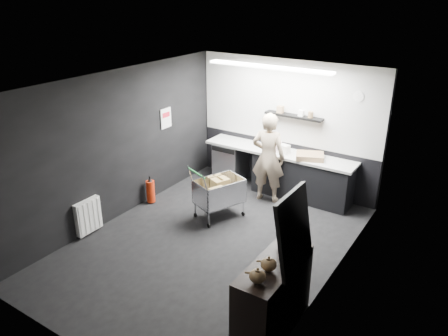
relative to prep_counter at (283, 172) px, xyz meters
The scene contains 22 objects.
floor 2.47m from the prep_counter, 93.20° to the right, with size 5.50×5.50×0.00m, color black.
ceiling 3.30m from the prep_counter, 93.20° to the right, with size 5.50×5.50×0.00m, color white.
wall_back 0.96m from the prep_counter, 112.30° to the left, with size 5.50×5.50×0.00m, color black.
wall_front 5.25m from the prep_counter, 91.50° to the right, with size 5.50×5.50×0.00m, color black.
wall_left 3.35m from the prep_counter, 131.43° to the right, with size 5.50×5.50×0.00m, color black.
wall_right 3.18m from the prep_counter, 52.38° to the right, with size 5.50×5.50×0.00m, color black.
kitchen_wall_panel 1.43m from the prep_counter, 113.58° to the left, with size 3.95×0.02×1.70m, color silver.
dado_panel 0.34m from the prep_counter, 113.58° to the left, with size 3.95×0.02×1.00m, color black.
floating_shelf 1.18m from the prep_counter, 72.13° to the left, with size 1.20×0.22×0.04m, color black.
wall_clock 2.13m from the prep_counter, 13.36° to the left, with size 0.20×0.20×0.03m, color white.
poster 2.63m from the prep_counter, 152.11° to the right, with size 0.02×0.30×0.40m, color white.
poster_red_band 2.66m from the prep_counter, 152.05° to the right, with size 0.01×0.22×0.10m, color red.
radiator 3.92m from the prep_counter, 122.01° to the right, with size 0.10×0.50×0.60m, color white.
ceiling_strip 2.29m from the prep_counter, 103.37° to the right, with size 2.40×0.20×0.04m, color white.
prep_counter is the anchor object (origin of this frame).
person 0.65m from the prep_counter, 106.09° to the right, with size 0.66×0.43×1.81m, color beige.
shopping_cart 1.65m from the prep_counter, 109.12° to the right, with size 0.87×1.12×1.01m.
sideboard 3.91m from the prep_counter, 65.55° to the right, with size 0.54×1.27×1.90m.
fire_extinguisher 2.72m from the prep_counter, 137.14° to the right, with size 0.17×0.17×0.55m.
cardboard_box 0.75m from the prep_counter, ahead, with size 0.52×0.40×0.10m, color #9A7752.
pink_tub 0.57m from the prep_counter, behind, with size 0.20×0.20×0.20m, color beige.
white_container 0.53m from the prep_counter, 72.16° to the right, with size 0.20×0.15×0.17m, color white.
Camera 1 is at (3.61, -5.14, 4.01)m, focal length 35.00 mm.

